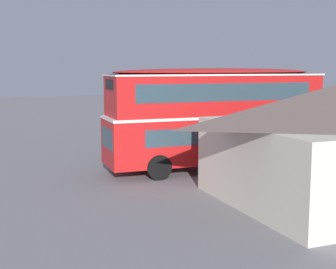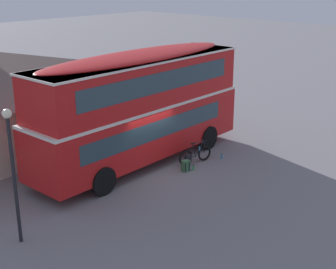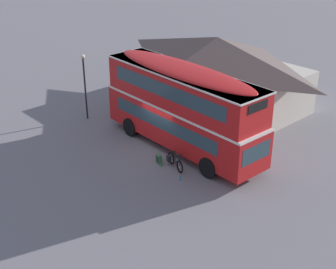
# 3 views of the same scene
# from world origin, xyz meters

# --- Properties ---
(ground_plane) EXTENTS (120.00, 120.00, 0.00)m
(ground_plane) POSITION_xyz_m (0.00, 0.00, 0.00)
(ground_plane) COLOR slate
(double_decker_bus) EXTENTS (10.52, 2.81, 4.79)m
(double_decker_bus) POSITION_xyz_m (0.65, 0.75, 2.64)
(double_decker_bus) COLOR black
(double_decker_bus) RESTS_ON ground
(touring_bicycle) EXTENTS (1.65, 0.59, 0.99)m
(touring_bicycle) POSITION_xyz_m (2.09, -1.04, 0.37)
(touring_bicycle) COLOR black
(touring_bicycle) RESTS_ON ground
(backpack_on_ground) EXTENTS (0.37, 0.31, 0.52)m
(backpack_on_ground) POSITION_xyz_m (1.17, -1.34, 0.27)
(backpack_on_ground) COLOR #386642
(backpack_on_ground) RESTS_ON ground
(water_bottle_green_metal) EXTENTS (0.08, 0.08, 0.22)m
(water_bottle_green_metal) POSITION_xyz_m (1.49, -1.50, 0.10)
(water_bottle_green_metal) COLOR green
(water_bottle_green_metal) RESTS_ON ground
(water_bottle_blue_sports) EXTENTS (0.07, 0.07, 0.25)m
(water_bottle_blue_sports) POSITION_xyz_m (3.26, -1.65, 0.12)
(water_bottle_blue_sports) COLOR #338CBF
(water_bottle_blue_sports) RESTS_ON ground
(street_lamp) EXTENTS (0.28, 0.28, 4.23)m
(street_lamp) POSITION_xyz_m (-6.42, -1.14, 2.65)
(street_lamp) COLOR black
(street_lamp) RESTS_ON ground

